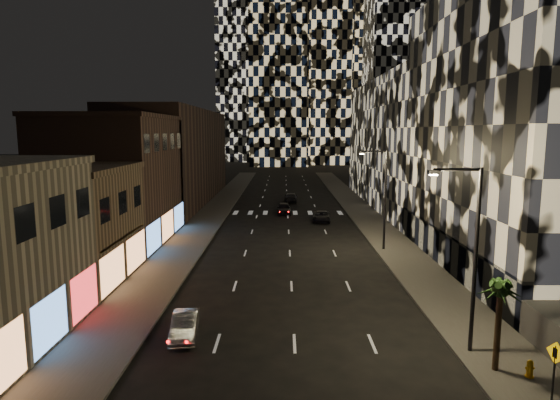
{
  "coord_description": "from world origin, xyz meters",
  "views": [
    {
      "loc": [
        -0.58,
        -11.71,
        10.81
      ],
      "look_at": [
        -0.82,
        20.96,
        6.0
      ],
      "focal_mm": 30.0,
      "sensor_mm": 36.0,
      "label": 1
    }
  ],
  "objects_px": {
    "fire_hydrant": "(530,369)",
    "ped_sign": "(555,363)",
    "car_silver_parked": "(185,325)",
    "palm_tree": "(500,296)",
    "streetlight_near": "(471,247)",
    "car_dark_oncoming": "(291,198)",
    "car_dark_rightlane": "(321,217)",
    "car_dark_midlane": "(284,208)",
    "streetlight_far": "(383,193)"
  },
  "relations": [
    {
      "from": "car_silver_parked",
      "to": "palm_tree",
      "type": "height_order",
      "value": "palm_tree"
    },
    {
      "from": "streetlight_near",
      "to": "palm_tree",
      "type": "distance_m",
      "value": 2.62
    },
    {
      "from": "car_dark_midlane",
      "to": "fire_hydrant",
      "type": "bearing_deg",
      "value": -77.0
    },
    {
      "from": "streetlight_far",
      "to": "fire_hydrant",
      "type": "distance_m",
      "value": 23.08
    },
    {
      "from": "car_dark_midlane",
      "to": "palm_tree",
      "type": "xyz_separation_m",
      "value": [
        9.5,
        -40.93,
        2.88
      ]
    },
    {
      "from": "streetlight_near",
      "to": "car_dark_rightlane",
      "type": "height_order",
      "value": "streetlight_near"
    },
    {
      "from": "streetlight_far",
      "to": "car_dark_rightlane",
      "type": "height_order",
      "value": "streetlight_far"
    },
    {
      "from": "streetlight_near",
      "to": "ped_sign",
      "type": "height_order",
      "value": "streetlight_near"
    },
    {
      "from": "car_dark_midlane",
      "to": "car_dark_oncoming",
      "type": "relative_size",
      "value": 0.9
    },
    {
      "from": "streetlight_near",
      "to": "car_dark_midlane",
      "type": "relative_size",
      "value": 2.05
    },
    {
      "from": "palm_tree",
      "to": "streetlight_far",
      "type": "bearing_deg",
      "value": 91.69
    },
    {
      "from": "car_dark_rightlane",
      "to": "car_dark_midlane",
      "type": "bearing_deg",
      "value": 134.49
    },
    {
      "from": "car_dark_midlane",
      "to": "ped_sign",
      "type": "xyz_separation_m",
      "value": [
        10.42,
        -43.77,
        1.2
      ]
    },
    {
      "from": "fire_hydrant",
      "to": "car_silver_parked",
      "type": "bearing_deg",
      "value": 165.03
    },
    {
      "from": "car_dark_oncoming",
      "to": "palm_tree",
      "type": "distance_m",
      "value": 52.12
    },
    {
      "from": "car_dark_rightlane",
      "to": "fire_hydrant",
      "type": "relative_size",
      "value": 5.67
    },
    {
      "from": "streetlight_far",
      "to": "ped_sign",
      "type": "distance_m",
      "value": 24.99
    },
    {
      "from": "streetlight_far",
      "to": "palm_tree",
      "type": "height_order",
      "value": "streetlight_far"
    },
    {
      "from": "streetlight_near",
      "to": "streetlight_far",
      "type": "xyz_separation_m",
      "value": [
        0.0,
        20.0,
        0.0
      ]
    },
    {
      "from": "streetlight_far",
      "to": "car_dark_oncoming",
      "type": "xyz_separation_m",
      "value": [
        -7.8,
        29.49,
        -4.65
      ]
    },
    {
      "from": "car_silver_parked",
      "to": "palm_tree",
      "type": "xyz_separation_m",
      "value": [
        14.8,
        -3.65,
        3.01
      ]
    },
    {
      "from": "car_dark_rightlane",
      "to": "streetlight_near",
      "type": "bearing_deg",
      "value": -78.76
    },
    {
      "from": "car_dark_midlane",
      "to": "ped_sign",
      "type": "relative_size",
      "value": 1.65
    },
    {
      "from": "car_dark_rightlane",
      "to": "ped_sign",
      "type": "xyz_separation_m",
      "value": [
        5.92,
        -38.51,
        1.33
      ]
    },
    {
      "from": "streetlight_near",
      "to": "streetlight_far",
      "type": "relative_size",
      "value": 1.0
    },
    {
      "from": "fire_hydrant",
      "to": "ped_sign",
      "type": "xyz_separation_m",
      "value": [
        -0.3,
        -2.21,
        1.43
      ]
    },
    {
      "from": "streetlight_near",
      "to": "car_dark_oncoming",
      "type": "xyz_separation_m",
      "value": [
        -7.8,
        49.49,
        -4.65
      ]
    },
    {
      "from": "car_silver_parked",
      "to": "palm_tree",
      "type": "distance_m",
      "value": 15.54
    },
    {
      "from": "car_dark_oncoming",
      "to": "fire_hydrant",
      "type": "relative_size",
      "value": 6.17
    },
    {
      "from": "fire_hydrant",
      "to": "ped_sign",
      "type": "height_order",
      "value": "ped_sign"
    },
    {
      "from": "streetlight_far",
      "to": "fire_hydrant",
      "type": "xyz_separation_m",
      "value": [
        1.86,
        -22.49,
        -4.83
      ]
    },
    {
      "from": "fire_hydrant",
      "to": "palm_tree",
      "type": "height_order",
      "value": "palm_tree"
    },
    {
      "from": "car_dark_oncoming",
      "to": "fire_hydrant",
      "type": "distance_m",
      "value": 52.88
    },
    {
      "from": "car_dark_midlane",
      "to": "streetlight_near",
      "type": "bearing_deg",
      "value": -78.69
    },
    {
      "from": "car_silver_parked",
      "to": "ped_sign",
      "type": "relative_size",
      "value": 1.41
    },
    {
      "from": "car_silver_parked",
      "to": "fire_hydrant",
      "type": "xyz_separation_m",
      "value": [
        16.02,
        -4.28,
        -0.09
      ]
    },
    {
      "from": "car_dark_oncoming",
      "to": "car_dark_rightlane",
      "type": "height_order",
      "value": "car_dark_oncoming"
    },
    {
      "from": "fire_hydrant",
      "to": "ped_sign",
      "type": "relative_size",
      "value": 0.3
    },
    {
      "from": "car_dark_oncoming",
      "to": "car_dark_rightlane",
      "type": "xyz_separation_m",
      "value": [
        3.44,
        -15.68,
        -0.08
      ]
    },
    {
      "from": "streetlight_far",
      "to": "car_dark_midlane",
      "type": "height_order",
      "value": "streetlight_far"
    },
    {
      "from": "fire_hydrant",
      "to": "car_dark_midlane",
      "type": "bearing_deg",
      "value": 104.46
    },
    {
      "from": "streetlight_near",
      "to": "car_dark_rightlane",
      "type": "bearing_deg",
      "value": 97.34
    },
    {
      "from": "fire_hydrant",
      "to": "ped_sign",
      "type": "distance_m",
      "value": 2.65
    },
    {
      "from": "streetlight_near",
      "to": "streetlight_far",
      "type": "height_order",
      "value": "same"
    },
    {
      "from": "car_dark_rightlane",
      "to": "car_silver_parked",
      "type": "bearing_deg",
      "value": -103.11
    },
    {
      "from": "car_dark_oncoming",
      "to": "ped_sign",
      "type": "xyz_separation_m",
      "value": [
        9.36,
        -54.19,
        1.25
      ]
    },
    {
      "from": "fire_hydrant",
      "to": "palm_tree",
      "type": "xyz_separation_m",
      "value": [
        -1.22,
        0.63,
        3.1
      ]
    },
    {
      "from": "streetlight_near",
      "to": "car_dark_oncoming",
      "type": "distance_m",
      "value": 50.32
    },
    {
      "from": "streetlight_far",
      "to": "car_dark_oncoming",
      "type": "distance_m",
      "value": 30.86
    },
    {
      "from": "car_dark_rightlane",
      "to": "palm_tree",
      "type": "bearing_deg",
      "value": -78.12
    }
  ]
}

